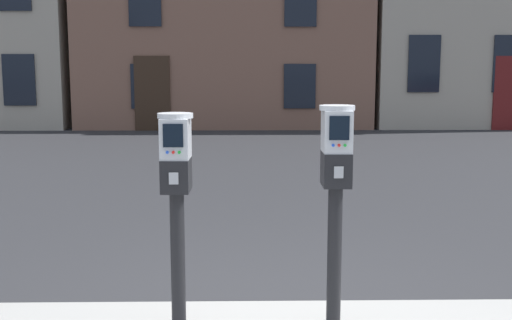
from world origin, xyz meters
name	(u,v)px	position (x,y,z in m)	size (l,w,h in m)	color
parking_meter_near_kerb	(176,182)	(-0.64, -0.22, 1.07)	(0.22, 0.25, 1.35)	black
parking_meter_twin_adjacent	(336,176)	(0.34, -0.22, 1.10)	(0.22, 0.25, 1.40)	black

